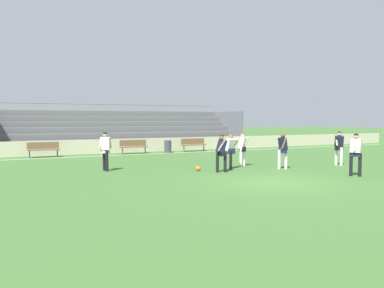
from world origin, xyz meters
The scene contains 16 objects.
ground_plane centered at (0.00, 0.00, 0.00)m, with size 160.00×160.00×0.00m, color #3D662D.
field_line_sideline centered at (0.00, 12.82, 0.00)m, with size 44.00×0.12×0.01m, color white.
sideline_wall centered at (0.00, 14.61, 0.46)m, with size 48.00×0.16×0.92m, color beige.
bleacher_stand centered at (-0.23, 17.76, 1.53)m, with size 18.33×5.06×3.49m.
bench_centre_sideline centered at (3.50, 13.47, 0.55)m, with size 1.80×0.40×0.90m.
bench_near_wall_gap centered at (-0.90, 13.47, 0.55)m, with size 1.80×0.40×0.90m.
bench_far_right centered at (-6.46, 13.47, 0.55)m, with size 1.80×0.40×0.90m.
trash_bin centered at (1.40, 13.13, 0.42)m, with size 0.47×0.47×0.84m, color #3D424C.
player_white_overlapping centered at (0.65, 3.96, 0.96)m, with size 0.46×0.68×1.62m.
player_dark_pressing_high centered at (-0.32, 3.15, 0.96)m, with size 0.56×0.45×1.62m.
player_white_wide_right centered at (3.86, -0.23, 1.02)m, with size 0.69×0.50×1.71m.
player_dark_challenging centered at (2.74, 2.86, 0.99)m, with size 0.43×0.47×1.66m.
player_white_dropping_back centered at (1.69, 4.56, 0.97)m, with size 0.51×0.62×1.63m.
player_white_deep_cover centered at (-4.66, 5.76, 1.02)m, with size 0.63×0.49×1.71m.
player_dark_trailing_run centered at (6.14, 2.76, 1.00)m, with size 0.67×0.49×1.67m.
soccer_ball centered at (-1.02, 3.96, 0.11)m, with size 0.22×0.22×0.22m, color orange.
Camera 1 is at (-8.82, -11.22, 2.27)m, focal length 36.68 mm.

